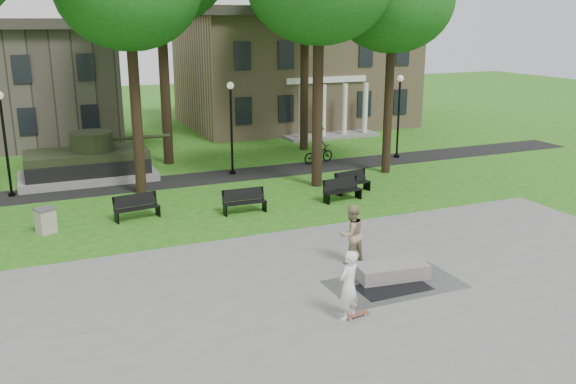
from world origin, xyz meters
name	(u,v)px	position (x,y,z in m)	size (l,w,h in m)	color
ground	(333,257)	(0.00, 0.00, 0.00)	(120.00, 120.00, 0.00)	#1D5E16
plaza	(420,321)	(0.00, -5.00, 0.01)	(22.00, 16.00, 0.02)	gray
footpath	(225,176)	(0.00, 12.00, 0.01)	(44.00, 2.60, 0.01)	black
building_right	(294,66)	(10.00, 26.00, 4.34)	(17.00, 12.00, 8.60)	#9E8460
tree_3	(393,1)	(8.00, 9.50, 8.60)	(6.00, 6.00, 11.19)	black
lamp_left	(4,135)	(-10.00, 12.30, 2.79)	(0.36, 0.36, 4.73)	black
lamp_mid	(231,121)	(0.50, 12.30, 2.79)	(0.36, 0.36, 4.73)	black
lamp_right	(399,110)	(10.50, 12.30, 2.79)	(0.36, 0.36, 4.73)	black
tank_monument	(88,163)	(-6.46, 14.00, 0.86)	(7.45, 3.40, 2.40)	gray
puddle	(393,288)	(0.47, -2.96, 0.02)	(2.20, 1.20, 0.00)	black
concrete_block	(391,271)	(0.83, -2.30, 0.24)	(2.20, 1.00, 0.45)	gray
skateboard	(356,315)	(-1.43, -4.13, 0.06)	(0.78, 0.20, 0.07)	brown
skateboarder	(349,285)	(-1.69, -4.12, 0.98)	(0.70, 0.46, 1.92)	white
friend_watching	(351,234)	(0.27, -0.71, 1.00)	(0.95, 0.74, 1.96)	tan
cyclist	(318,147)	(5.71, 12.84, 0.88)	(2.06, 1.22, 2.16)	black
park_bench_0	(137,206)	(-5.34, 6.76, 0.52)	(1.85, 0.81, 1.00)	black
park_bench_1	(244,200)	(-1.12, 5.83, 0.52)	(1.81, 0.57, 1.00)	black
park_bench_2	(342,189)	(3.42, 5.80, 0.52)	(1.84, 0.73, 1.00)	black
park_bench_3	(352,181)	(4.49, 6.78, 0.52)	(1.85, 0.86, 1.00)	black
trash_bin	(46,220)	(-8.76, 6.40, 0.49)	(0.87, 0.87, 0.96)	#B5AD95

